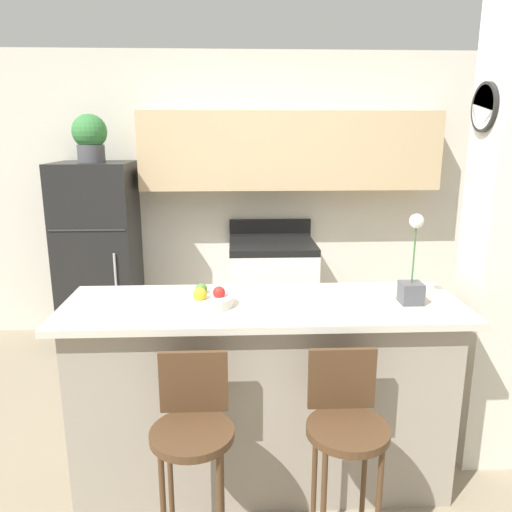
{
  "coord_description": "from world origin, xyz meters",
  "views": [
    {
      "loc": [
        -0.14,
        -2.38,
        1.86
      ],
      "look_at": [
        0.0,
        0.78,
        1.07
      ],
      "focal_mm": 35.0,
      "sensor_mm": 36.0,
      "label": 1
    }
  ],
  "objects_px": {
    "potted_plant_on_fridge": "(90,137)",
    "stove_range": "(272,291)",
    "bar_stool_left": "(193,434)",
    "bar_stool_right": "(346,430)",
    "orchid_vase": "(412,278)",
    "refrigerator": "(99,256)",
    "fruit_bowl": "(208,299)"
  },
  "relations": [
    {
      "from": "bar_stool_left",
      "to": "potted_plant_on_fridge",
      "type": "bearing_deg",
      "value": 112.43
    },
    {
      "from": "bar_stool_right",
      "to": "orchid_vase",
      "type": "distance_m",
      "value": 0.83
    },
    {
      "from": "bar_stool_right",
      "to": "refrigerator",
      "type": "bearing_deg",
      "value": 124.25
    },
    {
      "from": "refrigerator",
      "to": "bar_stool_left",
      "type": "distance_m",
      "value": 2.61
    },
    {
      "from": "refrigerator",
      "to": "potted_plant_on_fridge",
      "type": "xyz_separation_m",
      "value": [
        -0.0,
        0.0,
        1.01
      ]
    },
    {
      "from": "potted_plant_on_fridge",
      "to": "refrigerator",
      "type": "bearing_deg",
      "value": -62.09
    },
    {
      "from": "bar_stool_right",
      "to": "orchid_vase",
      "type": "xyz_separation_m",
      "value": [
        0.42,
        0.49,
        0.52
      ]
    },
    {
      "from": "stove_range",
      "to": "bar_stool_right",
      "type": "relative_size",
      "value": 1.13
    },
    {
      "from": "stove_range",
      "to": "bar_stool_left",
      "type": "bearing_deg",
      "value": -102.09
    },
    {
      "from": "bar_stool_right",
      "to": "fruit_bowl",
      "type": "bearing_deg",
      "value": 140.41
    },
    {
      "from": "potted_plant_on_fridge",
      "to": "orchid_vase",
      "type": "height_order",
      "value": "potted_plant_on_fridge"
    },
    {
      "from": "potted_plant_on_fridge",
      "to": "fruit_bowl",
      "type": "height_order",
      "value": "potted_plant_on_fridge"
    },
    {
      "from": "bar_stool_left",
      "to": "fruit_bowl",
      "type": "distance_m",
      "value": 0.65
    },
    {
      "from": "refrigerator",
      "to": "orchid_vase",
      "type": "distance_m",
      "value": 2.83
    },
    {
      "from": "stove_range",
      "to": "potted_plant_on_fridge",
      "type": "height_order",
      "value": "potted_plant_on_fridge"
    },
    {
      "from": "refrigerator",
      "to": "potted_plant_on_fridge",
      "type": "height_order",
      "value": "potted_plant_on_fridge"
    },
    {
      "from": "refrigerator",
      "to": "potted_plant_on_fridge",
      "type": "distance_m",
      "value": 1.01
    },
    {
      "from": "stove_range",
      "to": "potted_plant_on_fridge",
      "type": "xyz_separation_m",
      "value": [
        -1.51,
        -0.01,
        1.36
      ]
    },
    {
      "from": "refrigerator",
      "to": "bar_stool_right",
      "type": "xyz_separation_m",
      "value": [
        1.64,
        -2.41,
        -0.18
      ]
    },
    {
      "from": "potted_plant_on_fridge",
      "to": "fruit_bowl",
      "type": "xyz_separation_m",
      "value": [
        1.04,
        -1.91,
        -0.77
      ]
    },
    {
      "from": "potted_plant_on_fridge",
      "to": "fruit_bowl",
      "type": "bearing_deg",
      "value": -61.46
    },
    {
      "from": "stove_range",
      "to": "bar_stool_left",
      "type": "relative_size",
      "value": 1.13
    },
    {
      "from": "stove_range",
      "to": "bar_stool_left",
      "type": "height_order",
      "value": "stove_range"
    },
    {
      "from": "potted_plant_on_fridge",
      "to": "stove_range",
      "type": "bearing_deg",
      "value": 0.26
    },
    {
      "from": "stove_range",
      "to": "bar_stool_right",
      "type": "bearing_deg",
      "value": -86.96
    },
    {
      "from": "bar_stool_left",
      "to": "bar_stool_right",
      "type": "distance_m",
      "value": 0.65
    },
    {
      "from": "bar_stool_left",
      "to": "bar_stool_right",
      "type": "bearing_deg",
      "value": 0.0
    },
    {
      "from": "bar_stool_left",
      "to": "fruit_bowl",
      "type": "relative_size",
      "value": 3.71
    },
    {
      "from": "refrigerator",
      "to": "fruit_bowl",
      "type": "xyz_separation_m",
      "value": [
        1.04,
        -1.91,
        0.25
      ]
    },
    {
      "from": "bar_stool_right",
      "to": "fruit_bowl",
      "type": "xyz_separation_m",
      "value": [
        -0.6,
        0.5,
        0.42
      ]
    },
    {
      "from": "bar_stool_right",
      "to": "fruit_bowl",
      "type": "height_order",
      "value": "fruit_bowl"
    },
    {
      "from": "refrigerator",
      "to": "fruit_bowl",
      "type": "height_order",
      "value": "refrigerator"
    }
  ]
}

